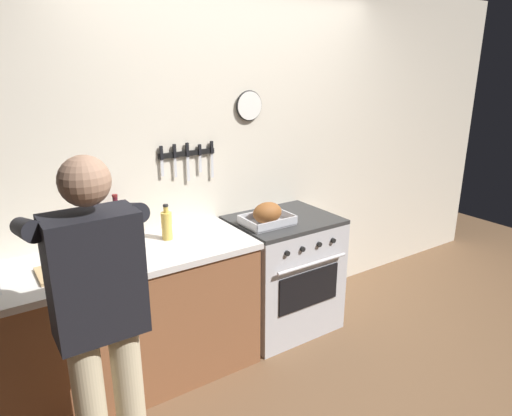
% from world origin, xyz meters
% --- Properties ---
extents(ground_plane, '(8.00, 8.00, 0.00)m').
position_xyz_m(ground_plane, '(0.00, 0.00, 0.00)').
color(ground_plane, brown).
extents(wall_back, '(6.00, 0.13, 2.60)m').
position_xyz_m(wall_back, '(-0.00, 1.35, 1.30)').
color(wall_back, beige).
rests_on(wall_back, ground).
extents(counter_block, '(2.03, 0.65, 0.90)m').
position_xyz_m(counter_block, '(-1.21, 0.99, 0.46)').
color(counter_block, brown).
rests_on(counter_block, ground).
extents(stove, '(0.76, 0.67, 0.90)m').
position_xyz_m(stove, '(0.22, 0.99, 0.45)').
color(stove, '#BCBCC1').
rests_on(stove, ground).
extents(person_cook, '(0.51, 0.63, 1.66)m').
position_xyz_m(person_cook, '(-1.33, 0.30, 0.95)').
color(person_cook, '#C6B793').
rests_on(person_cook, ground).
extents(roasting_pan, '(0.35, 0.26, 0.16)m').
position_xyz_m(roasting_pan, '(0.04, 0.95, 0.97)').
color(roasting_pan, '#B7B7BC').
rests_on(roasting_pan, stove).
extents(cutting_board, '(0.36, 0.24, 0.02)m').
position_xyz_m(cutting_board, '(-1.30, 0.92, 0.91)').
color(cutting_board, tan).
rests_on(cutting_board, counter_block).
extents(bottle_hot_sauce, '(0.05, 0.05, 0.21)m').
position_xyz_m(bottle_hot_sauce, '(-1.16, 1.23, 0.99)').
color(bottle_hot_sauce, red).
rests_on(bottle_hot_sauce, counter_block).
extents(bottle_wine_red, '(0.07, 0.07, 0.31)m').
position_xyz_m(bottle_wine_red, '(-0.94, 1.23, 1.03)').
color(bottle_wine_red, '#47141E').
rests_on(bottle_wine_red, counter_block).
extents(bottle_cooking_oil, '(0.07, 0.07, 0.24)m').
position_xyz_m(bottle_cooking_oil, '(-0.67, 1.08, 1.00)').
color(bottle_cooking_oil, gold).
rests_on(bottle_cooking_oil, counter_block).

